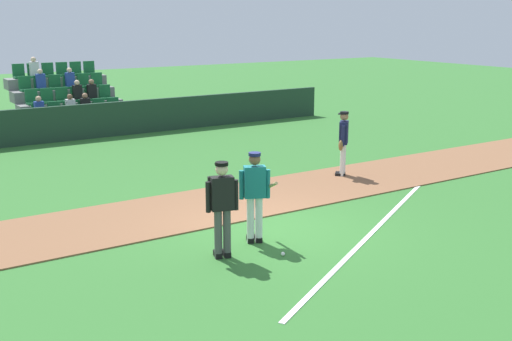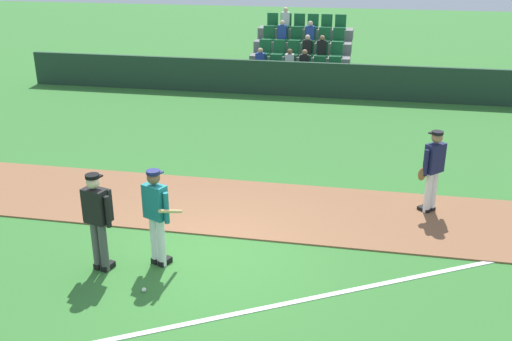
{
  "view_description": "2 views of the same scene",
  "coord_description": "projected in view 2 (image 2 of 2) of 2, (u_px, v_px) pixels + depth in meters",
  "views": [
    {
      "loc": [
        -6.87,
        -10.15,
        4.22
      ],
      "look_at": [
        0.07,
        0.65,
        1.07
      ],
      "focal_mm": 44.32,
      "sensor_mm": 36.0,
      "label": 1
    },
    {
      "loc": [
        2.64,
        -8.95,
        5.31
      ],
      "look_at": [
        0.59,
        1.58,
        1.03
      ],
      "focal_mm": 41.19,
      "sensor_mm": 36.0,
      "label": 2
    }
  ],
  "objects": [
    {
      "name": "runner_navy_jersey",
      "position": [
        433.0,
        169.0,
        11.82
      ],
      "size": [
        0.56,
        0.5,
        1.76
      ],
      "color": "white",
      "rests_on": "ground"
    },
    {
      "name": "stadium_bleachers",
      "position": [
        301.0,
        63.0,
        22.91
      ],
      "size": [
        3.9,
        3.8,
        2.7
      ],
      "color": "slate",
      "rests_on": "ground"
    },
    {
      "name": "batter_teal_jersey",
      "position": [
        157.0,
        214.0,
        9.89
      ],
      "size": [
        0.62,
        0.8,
        1.76
      ],
      "color": "white",
      "rests_on": "ground"
    },
    {
      "name": "baseball",
      "position": [
        144.0,
        290.0,
        9.43
      ],
      "size": [
        0.07,
        0.07,
        0.07
      ],
      "primitive_type": "sphere",
      "color": "white",
      "rests_on": "ground"
    },
    {
      "name": "dugout_fence",
      "position": [
        293.0,
        79.0,
        20.87
      ],
      "size": [
        20.0,
        0.16,
        1.23
      ],
      "primitive_type": "cube",
      "color": "#1E3828",
      "rests_on": "ground"
    },
    {
      "name": "ground_plane",
      "position": [
        208.0,
        253.0,
        10.6
      ],
      "size": [
        80.0,
        80.0,
        0.0
      ],
      "primitive_type": "plane",
      "color": "#33702D"
    },
    {
      "name": "umpire_home_plate",
      "position": [
        98.0,
        216.0,
        9.73
      ],
      "size": [
        0.57,
        0.38,
        1.76
      ],
      "color": "#4C4C4C",
      "rests_on": "ground"
    },
    {
      "name": "foul_line_chalk",
      "position": [
        376.0,
        285.0,
        9.61
      ],
      "size": [
        10.42,
        6.12,
        0.01
      ],
      "primitive_type": "cube",
      "rotation": [
        0.0,
        0.0,
        0.53
      ],
      "color": "white",
      "rests_on": "ground"
    },
    {
      "name": "infield_dirt_path",
      "position": [
        233.0,
        206.0,
        12.42
      ],
      "size": [
        28.0,
        2.74,
        0.03
      ],
      "primitive_type": "cube",
      "color": "brown",
      "rests_on": "ground"
    }
  ]
}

